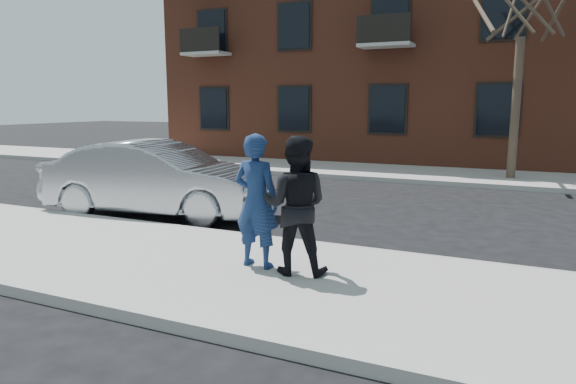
% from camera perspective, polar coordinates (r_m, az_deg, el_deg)
% --- Properties ---
extents(ground, '(100.00, 100.00, 0.00)m').
position_cam_1_polar(ground, '(8.14, -12.91, -7.67)').
color(ground, black).
rests_on(ground, ground).
extents(near_sidewalk, '(50.00, 3.50, 0.15)m').
position_cam_1_polar(near_sidewalk, '(7.93, -14.04, -7.62)').
color(near_sidewalk, '#9A9891').
rests_on(near_sidewalk, ground).
extents(near_curb, '(50.00, 0.10, 0.15)m').
position_cam_1_polar(near_curb, '(9.34, -7.13, -4.75)').
color(near_curb, '#999691').
rests_on(near_curb, ground).
extents(far_sidewalk, '(50.00, 3.50, 0.15)m').
position_cam_1_polar(far_sidewalk, '(18.17, 9.17, 2.28)').
color(far_sidewalk, '#9A9891').
rests_on(far_sidewalk, ground).
extents(far_curb, '(50.00, 0.10, 0.15)m').
position_cam_1_polar(far_curb, '(16.45, 7.48, 1.55)').
color(far_curb, '#999691').
rests_on(far_curb, ground).
extents(apartment_building, '(24.30, 10.30, 12.30)m').
position_cam_1_polar(apartment_building, '(24.57, 18.80, 18.06)').
color(apartment_building, brown).
rests_on(apartment_building, ground).
extents(silver_sedan, '(5.10, 2.36, 1.62)m').
position_cam_1_polar(silver_sedan, '(11.39, -14.26, 1.42)').
color(silver_sedan, '#999BA3').
rests_on(silver_sedan, ground).
extents(man_hoodie, '(0.71, 0.53, 1.86)m').
position_cam_1_polar(man_hoodie, '(7.08, -3.51, -1.01)').
color(man_hoodie, navy).
rests_on(man_hoodie, near_sidewalk).
extents(man_peacoat, '(1.04, 0.90, 1.85)m').
position_cam_1_polar(man_peacoat, '(6.80, 0.83, -1.50)').
color(man_peacoat, black).
rests_on(man_peacoat, near_sidewalk).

